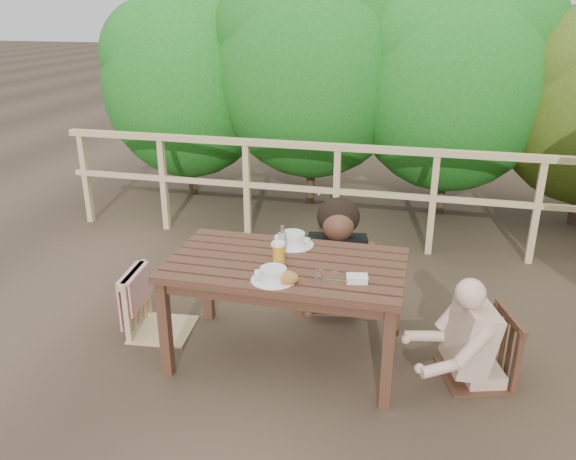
% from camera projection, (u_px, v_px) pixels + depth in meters
% --- Properties ---
extents(ground, '(60.00, 60.00, 0.00)m').
position_uv_depth(ground, '(286.00, 356.00, 3.88)').
color(ground, '#4E3C2C').
rests_on(ground, ground).
extents(table, '(1.49, 0.84, 0.69)m').
position_uv_depth(table, '(286.00, 311.00, 3.76)').
color(table, '#402519').
rests_on(table, ground).
extents(chair_left, '(0.48, 0.48, 0.87)m').
position_uv_depth(chair_left, '(159.00, 277.00, 4.03)').
color(chair_left, tan).
rests_on(chair_left, ground).
extents(chair_far, '(0.55, 0.55, 0.95)m').
position_uv_depth(chair_far, '(336.00, 247.00, 4.41)').
color(chair_far, '#402519').
rests_on(chair_far, ground).
extents(chair_right, '(0.52, 0.52, 0.84)m').
position_uv_depth(chair_right, '(482.00, 319.00, 3.52)').
color(chair_right, '#402519').
rests_on(chair_right, ground).
extents(woman, '(0.68, 0.78, 1.41)m').
position_uv_depth(woman, '(338.00, 219.00, 4.35)').
color(woman, black).
rests_on(woman, ground).
extents(diner_right, '(0.68, 0.61, 1.15)m').
position_uv_depth(diner_right, '(490.00, 298.00, 3.45)').
color(diner_right, tan).
rests_on(diner_right, ground).
extents(railing, '(5.60, 0.10, 1.01)m').
position_uv_depth(railing, '(336.00, 196.00, 5.50)').
color(railing, tan).
rests_on(railing, ground).
extents(hedge_row, '(6.60, 1.60, 3.80)m').
position_uv_depth(hedge_row, '(397.00, 37.00, 5.98)').
color(hedge_row, '#1B6019').
rests_on(hedge_row, ground).
extents(soup_near, '(0.27, 0.27, 0.09)m').
position_uv_depth(soup_near, '(273.00, 275.00, 3.38)').
color(soup_near, white).
rests_on(soup_near, table).
extents(soup_far, '(0.29, 0.29, 0.10)m').
position_uv_depth(soup_far, '(292.00, 240.00, 3.87)').
color(soup_far, silver).
rests_on(soup_far, table).
extents(bread_roll, '(0.14, 0.11, 0.08)m').
position_uv_depth(bread_roll, '(287.00, 278.00, 3.35)').
color(bread_roll, '#985E25').
rests_on(bread_roll, table).
extents(beer_glass, '(0.08, 0.08, 0.16)m').
position_uv_depth(beer_glass, '(279.00, 254.00, 3.58)').
color(beer_glass, gold).
rests_on(beer_glass, table).
extents(bottle, '(0.06, 0.06, 0.24)m').
position_uv_depth(bottle, '(282.00, 243.00, 3.63)').
color(bottle, silver).
rests_on(bottle, table).
extents(tumbler, '(0.07, 0.07, 0.08)m').
position_uv_depth(tumbler, '(318.00, 276.00, 3.37)').
color(tumbler, white).
rests_on(tumbler, table).
extents(butter_tub, '(0.14, 0.11, 0.05)m').
position_uv_depth(butter_tub, '(357.00, 280.00, 3.36)').
color(butter_tub, white).
rests_on(butter_tub, table).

